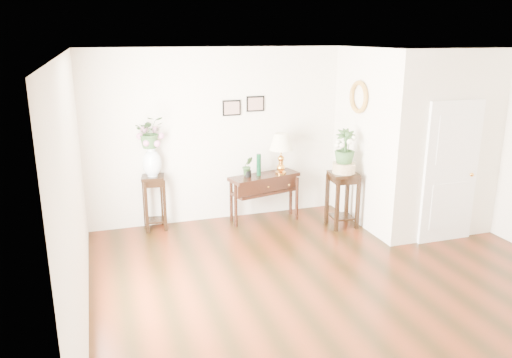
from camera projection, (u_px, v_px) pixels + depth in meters
name	position (u px, v px, depth m)	size (l,w,h in m)	color
floor	(342.00, 284.00, 6.19)	(6.00, 5.50, 0.02)	#521F0C
ceiling	(354.00, 51.00, 5.42)	(6.00, 5.50, 0.02)	white
wall_back	(269.00, 133.00, 8.32)	(6.00, 0.02, 2.80)	white
wall_left	(76.00, 200.00, 4.92)	(0.02, 5.50, 2.80)	white
partition	(412.00, 136.00, 8.05)	(1.80, 1.95, 2.80)	white
door	(451.00, 173.00, 7.23)	(0.90, 0.05, 2.10)	white
art_print_left	(232.00, 108.00, 7.98)	(0.30, 0.02, 0.25)	black
art_print_right	(255.00, 104.00, 8.09)	(0.30, 0.02, 0.25)	black
wall_ornament	(359.00, 97.00, 7.71)	(0.51, 0.51, 0.07)	#B99338
console_table	(264.00, 198.00, 8.23)	(1.17, 0.39, 0.78)	black
table_lamp	(281.00, 153.00, 8.11)	(0.39, 0.39, 0.68)	gold
green_vase	(259.00, 165.00, 8.04)	(0.07, 0.07, 0.36)	black
potted_plant	(248.00, 167.00, 7.99)	(0.17, 0.14, 0.31)	#2D5127
plant_stand_a	(154.00, 203.00, 7.84)	(0.34, 0.34, 0.88)	black
porcelain_vase	(152.00, 162.00, 7.65)	(0.29, 0.29, 0.50)	white
lily_arrangement	(150.00, 135.00, 7.54)	(0.44, 0.38, 0.49)	#2D5127
plant_stand_b	(342.00, 200.00, 7.96)	(0.42, 0.42, 0.89)	black
ceramic_bowl	(344.00, 168.00, 7.81)	(0.36, 0.36, 0.16)	beige
narcissus	(345.00, 147.00, 7.72)	(0.32, 0.32, 0.57)	#2D5127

